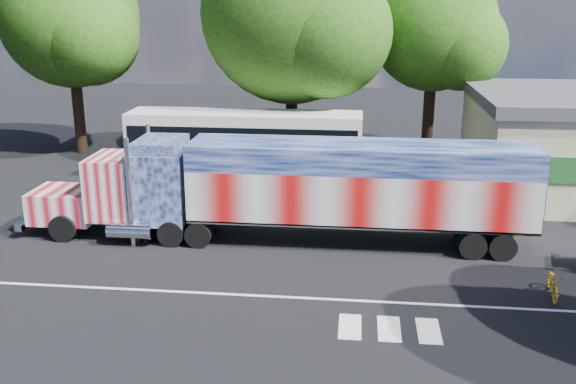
# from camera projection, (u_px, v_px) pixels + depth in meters

# --- Properties ---
(ground) EXTENTS (100.00, 100.00, 0.00)m
(ground) POSITION_uv_depth(u_px,v_px,m) (279.00, 262.00, 24.71)
(ground) COLOR black
(lane_markings) EXTENTS (30.00, 2.67, 0.01)m
(lane_markings) POSITION_uv_depth(u_px,v_px,m) (317.00, 309.00, 20.95)
(lane_markings) COLOR silver
(lane_markings) RESTS_ON ground
(semi_truck) EXTENTS (21.20, 3.35, 4.52)m
(semi_truck) POSITION_uv_depth(u_px,v_px,m) (295.00, 187.00, 26.18)
(semi_truck) COLOR black
(semi_truck) RESTS_ON ground
(coach_bus) EXTENTS (12.85, 2.99, 3.74)m
(coach_bus) POSITION_uv_depth(u_px,v_px,m) (245.00, 145.00, 35.43)
(coach_bus) COLOR silver
(coach_bus) RESTS_ON ground
(woman) EXTENTS (0.73, 0.58, 1.76)m
(woman) POSITION_uv_depth(u_px,v_px,m) (141.00, 221.00, 26.51)
(woman) COLOR slate
(woman) RESTS_ON ground
(bicycle) EXTENTS (0.86, 1.90, 0.97)m
(bicycle) POSITION_uv_depth(u_px,v_px,m) (553.00, 283.00, 21.73)
(bicycle) COLOR gold
(bicycle) RESTS_ON ground
(tree_nw_a) EXTENTS (8.95, 8.52, 12.77)m
(tree_nw_a) POSITION_uv_depth(u_px,v_px,m) (72.00, 19.00, 39.54)
(tree_nw_a) COLOR black
(tree_nw_a) RESTS_ON ground
(tree_ne_a) EXTENTS (7.94, 7.57, 11.78)m
(tree_ne_a) POSITION_uv_depth(u_px,v_px,m) (436.00, 29.00, 38.27)
(tree_ne_a) COLOR black
(tree_ne_a) RESTS_ON ground
(tree_n_mid) EXTENTS (11.06, 10.53, 14.16)m
(tree_n_mid) POSITION_uv_depth(u_px,v_px,m) (295.00, 13.00, 37.00)
(tree_n_mid) COLOR black
(tree_n_mid) RESTS_ON ground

